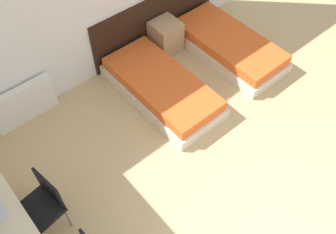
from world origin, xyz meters
TOP-DOWN VIEW (x-y plane):
  - wall_back at (0.00, 3.93)m, footprint 6.17×0.05m
  - headboard_panel at (1.22, 3.89)m, footprint 2.50×0.03m
  - bed_near_window at (0.49, 2.87)m, footprint 0.93×1.97m
  - bed_near_door at (1.95, 2.87)m, footprint 0.93×1.97m
  - nightstand at (1.22, 3.64)m, footprint 0.45×0.44m
  - radiator at (-1.28, 3.81)m, footprint 0.94×0.12m
  - chair_near_laptop at (-1.84, 2.15)m, footprint 0.52×0.52m

SIDE VIEW (x-z plane):
  - bed_near_window at x=0.49m, z-range -0.01..0.35m
  - bed_near_door at x=1.95m, z-range -0.01..0.35m
  - nightstand at x=1.22m, z-range 0.00..0.55m
  - radiator at x=-1.28m, z-range 0.00..0.60m
  - headboard_panel at x=1.22m, z-range 0.00..0.94m
  - chair_near_laptop at x=-1.84m, z-range 0.06..0.93m
  - wall_back at x=0.00m, z-range 0.00..2.70m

